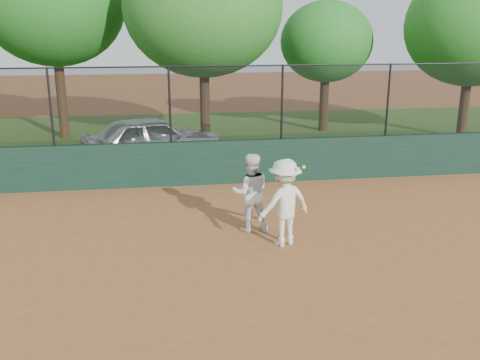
{
  "coord_description": "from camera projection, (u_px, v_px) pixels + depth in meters",
  "views": [
    {
      "loc": [
        -0.7,
        -8.05,
        4.25
      ],
      "look_at": [
        0.8,
        2.2,
        1.2
      ],
      "focal_mm": 40.0,
      "sensor_mm": 36.0,
      "label": 1
    }
  ],
  "objects": [
    {
      "name": "ground",
      "position": [
        212.0,
        287.0,
        8.94
      ],
      "size": [
        80.0,
        80.0,
        0.0
      ],
      "primitive_type": "plane",
      "color": "#965830",
      "rests_on": "ground"
    },
    {
      "name": "back_wall",
      "position": [
        191.0,
        163.0,
        14.47
      ],
      "size": [
        26.0,
        0.2,
        1.2
      ],
      "primitive_type": "cube",
      "color": "#163223",
      "rests_on": "ground"
    },
    {
      "name": "grass_strip",
      "position": [
        182.0,
        139.0,
        20.33
      ],
      "size": [
        36.0,
        12.0,
        0.01
      ],
      "primitive_type": "cube",
      "color": "#284C17",
      "rests_on": "ground"
    },
    {
      "name": "parked_car",
      "position": [
        153.0,
        140.0,
        16.67
      ],
      "size": [
        4.73,
        2.99,
        1.5
      ],
      "primitive_type": "imported",
      "rotation": [
        0.0,
        0.0,
        1.87
      ],
      "color": "silver",
      "rests_on": "ground"
    },
    {
      "name": "player_second",
      "position": [
        250.0,
        193.0,
        11.19
      ],
      "size": [
        0.82,
        0.64,
        1.68
      ],
      "primitive_type": "imported",
      "rotation": [
        0.0,
        0.0,
        3.13
      ],
      "color": "white",
      "rests_on": "ground"
    },
    {
      "name": "player_main",
      "position": [
        284.0,
        203.0,
        10.45
      ],
      "size": [
        1.28,
        1.01,
        1.75
      ],
      "color": "beige",
      "rests_on": "ground"
    },
    {
      "name": "fence_assembly",
      "position": [
        188.0,
        103.0,
        14.0
      ],
      "size": [
        26.0,
        0.06,
        2.0
      ],
      "color": "black",
      "rests_on": "back_wall"
    },
    {
      "name": "tree_1",
      "position": [
        53.0,
        4.0,
        19.26
      ],
      "size": [
        5.15,
        4.69,
        7.14
      ],
      "color": "#482F19",
      "rests_on": "ground"
    },
    {
      "name": "tree_2",
      "position": [
        203.0,
        8.0,
        18.15
      ],
      "size": [
        5.46,
        4.96,
        7.12
      ],
      "color": "#402A17",
      "rests_on": "ground"
    },
    {
      "name": "tree_3",
      "position": [
        327.0,
        42.0,
        21.02
      ],
      "size": [
        3.66,
        3.33,
        5.13
      ],
      "color": "#3C2714",
      "rests_on": "ground"
    },
    {
      "name": "tree_4",
      "position": [
        473.0,
        26.0,
        19.51
      ],
      "size": [
        5.04,
        4.58,
        6.32
      ],
      "color": "#412A17",
      "rests_on": "ground"
    }
  ]
}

